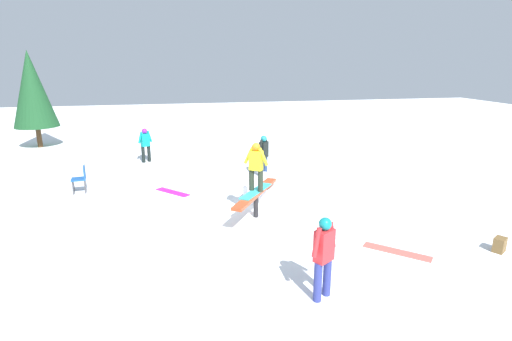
# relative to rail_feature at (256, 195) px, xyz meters

# --- Properties ---
(ground_plane) EXTENTS (60.00, 60.00, 0.00)m
(ground_plane) POSITION_rel_rail_feature_xyz_m (0.00, 0.00, -0.63)
(ground_plane) COLOR white
(rail_feature) EXTENTS (2.46, 1.71, 0.74)m
(rail_feature) POSITION_rel_rail_feature_xyz_m (0.00, 0.00, 0.00)
(rail_feature) COLOR black
(rail_feature) RESTS_ON ground
(snow_kicker_ramp) EXTENTS (2.32, 2.23, 0.53)m
(snow_kicker_ramp) POSITION_rel_rail_feature_xyz_m (-1.49, 0.95, -0.37)
(snow_kicker_ramp) COLOR white
(snow_kicker_ramp) RESTS_ON ground
(main_rider_on_rail) EXTENTS (1.37, 1.13, 1.36)m
(main_rider_on_rail) POSITION_rel_rail_feature_xyz_m (0.00, 0.00, 0.77)
(main_rider_on_rail) COLOR #2DBEC3
(main_rider_on_rail) RESTS_ON rail_feature
(bystander_black) EXTENTS (0.54, 0.52, 1.54)m
(bystander_black) POSITION_rel_rail_feature_xyz_m (-3.86, 1.09, 0.23)
(bystander_black) COLOR navy
(bystander_black) RESTS_ON ground
(bystander_red) EXTENTS (0.43, 0.61, 1.58)m
(bystander_red) POSITION_rel_rail_feature_xyz_m (4.07, 0.39, 0.25)
(bystander_red) COLOR navy
(bystander_red) RESTS_ON ground
(bystander_teal) EXTENTS (0.38, 0.59, 1.44)m
(bystander_teal) POSITION_rel_rail_feature_xyz_m (-6.96, -3.32, 0.17)
(bystander_teal) COLOR black
(bystander_teal) RESTS_ON ground
(loose_snowboard_coral) EXTENTS (1.22, 1.28, 0.02)m
(loose_snowboard_coral) POSITION_rel_rail_feature_xyz_m (2.72, 2.71, -0.62)
(loose_snowboard_coral) COLOR #E35D51
(loose_snowboard_coral) RESTS_ON ground
(loose_snowboard_magenta) EXTENTS (1.16, 1.12, 0.02)m
(loose_snowboard_magenta) POSITION_rel_rail_feature_xyz_m (-2.61, -2.26, -0.62)
(loose_snowboard_magenta) COLOR #CC1AA0
(loose_snowboard_magenta) RESTS_ON ground
(folding_chair) EXTENTS (0.50, 0.50, 0.88)m
(folding_chair) POSITION_rel_rail_feature_xyz_m (-3.24, -5.20, -0.22)
(folding_chair) COLOR #3F3F44
(folding_chair) RESTS_ON ground
(backpack_on_snow) EXTENTS (0.35, 0.37, 0.34)m
(backpack_on_snow) POSITION_rel_rail_feature_xyz_m (3.16, 5.00, -0.46)
(backpack_on_snow) COLOR brown
(backpack_on_snow) RESTS_ON ground
(pine_tree_near) EXTENTS (2.05, 2.05, 4.66)m
(pine_tree_near) POSITION_rel_rail_feature_xyz_m (-11.10, -8.67, 2.20)
(pine_tree_near) COLOR #4C331E
(pine_tree_near) RESTS_ON ground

